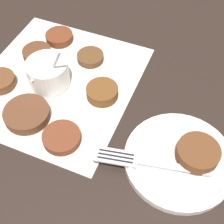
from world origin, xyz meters
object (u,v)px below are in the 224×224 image
sauce_bowl (48,74)px  fork (139,161)px  fritter_on_plate (198,153)px  serving_plate (179,159)px

sauce_bowl → fork: bearing=73.5°
sauce_bowl → fritter_on_plate: 0.33m
sauce_bowl → fritter_on_plate: bearing=87.7°
fritter_on_plate → fork: (0.06, -0.08, -0.01)m
fork → sauce_bowl: bearing=-106.5°
sauce_bowl → fork: 0.26m
sauce_bowl → serving_plate: bearing=84.7°
sauce_bowl → fork: (0.07, 0.25, -0.01)m
sauce_bowl → fritter_on_plate: (0.01, 0.33, 0.00)m
serving_plate → fork: size_ratio=0.99×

